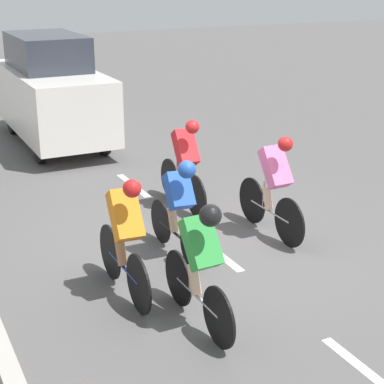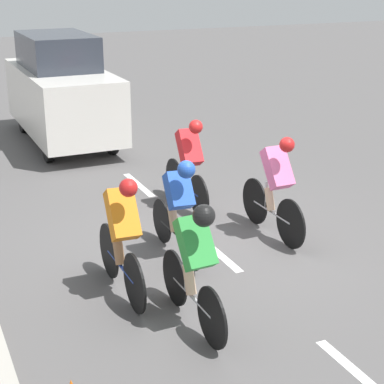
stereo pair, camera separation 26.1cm
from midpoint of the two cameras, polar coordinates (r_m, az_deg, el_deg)
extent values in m
plane|color=#565454|center=(9.37, 0.27, -4.47)|extent=(60.00, 60.00, 0.00)
cube|color=white|center=(6.77, 14.42, -15.40)|extent=(0.12, 1.40, 0.01)
cube|color=white|center=(9.07, 1.32, -5.30)|extent=(0.12, 1.40, 0.01)
cube|color=white|center=(11.79, -5.89, 0.60)|extent=(0.12, 1.40, 0.01)
cylinder|color=black|center=(8.29, -8.20, -5.30)|extent=(0.03, 0.71, 0.71)
cylinder|color=black|center=(7.45, -5.78, -8.17)|extent=(0.03, 0.71, 0.71)
cylinder|color=navy|center=(7.87, -7.05, -6.66)|extent=(0.04, 0.98, 0.04)
cylinder|color=navy|center=(7.92, -7.53, -4.80)|extent=(0.04, 0.04, 0.42)
cylinder|color=white|center=(7.87, -7.21, -5.86)|extent=(0.07, 0.07, 0.16)
cylinder|color=#9E704C|center=(7.85, -7.29, -5.27)|extent=(0.12, 0.23, 0.36)
cube|color=orange|center=(7.49, -6.94, -2.03)|extent=(0.34, 0.50, 0.61)
sphere|color=red|center=(7.17, -6.39, 0.31)|extent=(0.21, 0.21, 0.21)
cylinder|color=black|center=(9.98, 4.61, -0.76)|extent=(0.03, 0.72, 0.72)
cylinder|color=black|center=(9.18, 7.85, -2.73)|extent=(0.03, 0.72, 0.72)
cylinder|color=#B7B7BC|center=(9.58, 6.16, -1.70)|extent=(0.04, 1.02, 0.04)
cylinder|color=#B7B7BC|center=(9.64, 5.64, -0.20)|extent=(0.04, 0.04, 0.42)
cylinder|color=green|center=(9.58, 6.02, -1.05)|extent=(0.07, 0.07, 0.16)
cylinder|color=beige|center=(9.57, 5.96, -0.55)|extent=(0.12, 0.23, 0.36)
cube|color=pink|center=(9.26, 6.64, 2.24)|extent=(0.33, 0.51, 0.60)
sphere|color=red|center=(8.97, 7.48, 4.26)|extent=(0.21, 0.21, 0.21)
cylinder|color=black|center=(11.01, -2.66, 1.19)|extent=(0.03, 0.69, 0.69)
cylinder|color=black|center=(10.15, -0.38, -0.41)|extent=(0.03, 0.69, 0.69)
cylinder|color=navy|center=(10.58, -1.57, 0.42)|extent=(0.04, 1.00, 0.04)
cylinder|color=navy|center=(10.66, -1.98, 1.77)|extent=(0.04, 0.04, 0.42)
cylinder|color=#1999D8|center=(10.59, -1.69, 1.02)|extent=(0.07, 0.07, 0.16)
cylinder|color=tan|center=(10.59, -1.75, 1.46)|extent=(0.12, 0.23, 0.36)
cube|color=red|center=(10.29, -1.31, 3.99)|extent=(0.35, 0.49, 0.60)
sphere|color=red|center=(10.00, -0.72, 5.82)|extent=(0.22, 0.22, 0.22)
cylinder|color=black|center=(9.27, -3.61, -2.61)|extent=(0.03, 0.64, 0.64)
cylinder|color=black|center=(8.42, -0.93, -4.94)|extent=(0.03, 0.64, 0.64)
cylinder|color=black|center=(8.84, -2.33, -3.72)|extent=(0.04, 1.01, 0.04)
cylinder|color=black|center=(8.91, -2.82, -2.08)|extent=(0.04, 0.04, 0.42)
cylinder|color=#1999D8|center=(8.84, -2.47, -3.01)|extent=(0.07, 0.07, 0.16)
cylinder|color=#DBAD84|center=(8.83, -2.55, -2.47)|extent=(0.12, 0.23, 0.36)
cube|color=blue|center=(8.52, -2.05, 0.15)|extent=(0.34, 0.44, 0.53)
sphere|color=blue|center=(8.22, -1.37, 2.00)|extent=(0.24, 0.24, 0.24)
cylinder|color=black|center=(7.61, -2.22, -7.66)|extent=(0.03, 0.67, 0.67)
cylinder|color=black|center=(6.82, 1.27, -11.09)|extent=(0.03, 0.67, 0.67)
cylinder|color=#B7B7BC|center=(7.21, -0.58, -9.29)|extent=(0.04, 1.00, 0.04)
cylinder|color=#B7B7BC|center=(7.25, -1.19, -7.23)|extent=(0.04, 0.04, 0.42)
cylinder|color=green|center=(7.20, -0.76, -8.42)|extent=(0.07, 0.07, 0.16)
cylinder|color=beige|center=(7.18, -0.84, -7.77)|extent=(0.12, 0.23, 0.36)
cube|color=green|center=(6.81, -0.29, -4.50)|extent=(0.34, 0.48, 0.58)
sphere|color=black|center=(6.48, 0.49, -2.11)|extent=(0.24, 0.24, 0.24)
cylinder|color=black|center=(13.71, -8.42, 4.59)|extent=(0.14, 0.64, 0.64)
cylinder|color=black|center=(13.38, -13.96, 3.84)|extent=(0.14, 0.64, 0.64)
cylinder|color=black|center=(16.25, -11.45, 6.76)|extent=(0.14, 0.64, 0.64)
cylinder|color=black|center=(15.97, -16.17, 6.15)|extent=(0.14, 0.64, 0.64)
cube|color=silver|center=(14.66, -12.78, 7.97)|extent=(1.70, 4.37, 1.34)
cube|color=#2D333D|center=(14.71, -13.30, 12.07)|extent=(1.39, 2.41, 0.74)
camera|label=1|loc=(0.13, -90.87, -0.31)|focal=60.00mm
camera|label=2|loc=(0.13, 89.13, 0.31)|focal=60.00mm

